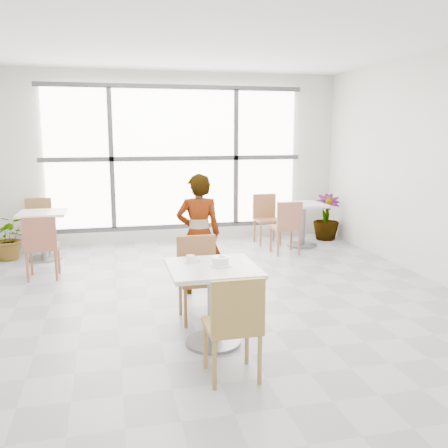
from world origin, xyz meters
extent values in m
plane|color=#9E9EA5|center=(0.00, 0.00, 0.00)|extent=(7.00, 7.00, 0.00)
plane|color=white|center=(0.00, 0.00, 3.00)|extent=(7.00, 7.00, 0.00)
plane|color=silver|center=(0.00, 3.50, 1.50)|extent=(6.00, 0.00, 6.00)
plane|color=silver|center=(0.00, -3.50, 1.50)|extent=(6.00, 0.00, 6.00)
cube|color=white|center=(0.00, 3.44, 1.50)|extent=(4.40, 0.04, 2.40)
cube|color=#3F3F42|center=(0.00, 3.41, 1.50)|extent=(4.60, 0.05, 0.08)
cube|color=#3F3F42|center=(-1.10, 3.41, 1.50)|extent=(0.08, 0.05, 2.40)
cube|color=#3F3F42|center=(1.10, 3.41, 1.50)|extent=(0.08, 0.05, 2.40)
cube|color=#3F3F42|center=(0.00, 3.41, 0.28)|extent=(4.60, 0.05, 0.08)
cube|color=#3F3F42|center=(0.00, 3.41, 2.72)|extent=(4.60, 0.05, 0.08)
cube|color=silver|center=(-0.27, -1.00, 0.73)|extent=(0.80, 0.80, 0.04)
cylinder|color=slate|center=(-0.27, -1.00, 0.35)|extent=(0.10, 0.10, 0.71)
cylinder|color=slate|center=(-0.27, -1.00, 0.01)|extent=(0.52, 0.52, 0.03)
cube|color=#A48242|center=(-0.26, -1.65, 0.43)|extent=(0.42, 0.42, 0.04)
cube|color=#A48242|center=(-0.26, -1.84, 0.66)|extent=(0.42, 0.04, 0.42)
cylinder|color=#A48242|center=(-0.08, -1.47, 0.21)|extent=(0.04, 0.04, 0.41)
cylinder|color=#A48242|center=(-0.08, -1.83, 0.21)|extent=(0.04, 0.04, 0.41)
cylinder|color=#A48242|center=(-0.44, -1.47, 0.21)|extent=(0.04, 0.04, 0.41)
cylinder|color=#A48242|center=(-0.44, -1.83, 0.21)|extent=(0.04, 0.04, 0.41)
cube|color=#96673D|center=(-0.28, -0.39, 0.43)|extent=(0.42, 0.42, 0.04)
cube|color=#96673D|center=(-0.28, -0.20, 0.66)|extent=(0.42, 0.04, 0.42)
cylinder|color=#96673D|center=(-0.46, -0.57, 0.21)|extent=(0.04, 0.04, 0.41)
cylinder|color=#96673D|center=(-0.46, -0.21, 0.21)|extent=(0.04, 0.04, 0.41)
cylinder|color=#96673D|center=(-0.10, -0.57, 0.21)|extent=(0.04, 0.04, 0.41)
cylinder|color=#96673D|center=(-0.10, -0.21, 0.21)|extent=(0.04, 0.04, 0.41)
cylinder|color=white|center=(-0.20, -1.00, 0.76)|extent=(0.21, 0.21, 0.01)
cylinder|color=white|center=(-0.20, -1.00, 0.80)|extent=(0.16, 0.16, 0.07)
torus|color=white|center=(-0.20, -1.00, 0.83)|extent=(0.16, 0.16, 0.01)
cylinder|color=beige|center=(-0.20, -1.00, 0.80)|extent=(0.14, 0.14, 0.05)
cylinder|color=#EBE597|center=(-0.19, -0.98, 0.83)|extent=(0.03, 0.03, 0.02)
cylinder|color=beige|center=(-0.20, -0.99, 0.84)|extent=(0.03, 0.03, 0.02)
cylinder|color=#F5E69E|center=(-0.20, -1.00, 0.83)|extent=(0.03, 0.03, 0.02)
cylinder|color=beige|center=(-0.19, -1.02, 0.83)|extent=(0.03, 0.03, 0.02)
cylinder|color=beige|center=(-0.18, -0.98, 0.83)|extent=(0.03, 0.03, 0.02)
cylinder|color=beige|center=(-0.21, -1.02, 0.83)|extent=(0.03, 0.03, 0.02)
cylinder|color=beige|center=(-0.16, -1.00, 0.82)|extent=(0.03, 0.03, 0.02)
cylinder|color=beige|center=(-0.20, -0.99, 0.83)|extent=(0.03, 0.03, 0.02)
cylinder|color=#ECE798|center=(-0.24, -1.01, 0.83)|extent=(0.03, 0.03, 0.01)
cylinder|color=beige|center=(-0.16, -1.01, 0.83)|extent=(0.03, 0.03, 0.02)
cylinder|color=#F4EB9D|center=(-0.22, -1.01, 0.83)|extent=(0.03, 0.03, 0.02)
cylinder|color=beige|center=(-0.17, -1.02, 0.83)|extent=(0.03, 0.03, 0.01)
cylinder|color=#F3E89D|center=(-0.23, -0.99, 0.82)|extent=(0.03, 0.03, 0.01)
cylinder|color=white|center=(-0.45, -0.83, 0.75)|extent=(0.13, 0.13, 0.01)
cylinder|color=white|center=(-0.45, -0.83, 0.79)|extent=(0.08, 0.08, 0.06)
torus|color=white|center=(-0.40, -0.83, 0.79)|extent=(0.05, 0.01, 0.05)
cylinder|color=black|center=(-0.45, -0.83, 0.81)|extent=(0.07, 0.07, 0.00)
cube|color=silver|center=(-0.40, -0.85, 0.76)|extent=(0.09, 0.05, 0.00)
sphere|color=silver|center=(-0.36, -0.84, 0.76)|extent=(0.02, 0.02, 0.02)
imported|color=black|center=(-0.13, 0.48, 0.74)|extent=(0.57, 0.40, 1.47)
cube|color=white|center=(-2.18, 2.63, 0.73)|extent=(0.70, 0.70, 0.04)
cylinder|color=slate|center=(-2.18, 2.63, 0.35)|extent=(0.10, 0.10, 0.71)
cylinder|color=slate|center=(-2.18, 2.63, 0.01)|extent=(0.52, 0.52, 0.03)
cube|color=silver|center=(2.08, 2.57, 0.73)|extent=(0.70, 0.70, 0.04)
cylinder|color=slate|center=(2.08, 2.57, 0.35)|extent=(0.10, 0.10, 0.71)
cylinder|color=slate|center=(2.08, 2.57, 0.01)|extent=(0.52, 0.52, 0.03)
cube|color=#935541|center=(-2.07, 1.58, 0.43)|extent=(0.42, 0.42, 0.04)
cube|color=#935541|center=(-2.07, 1.39, 0.66)|extent=(0.42, 0.04, 0.42)
cylinder|color=#935541|center=(-1.89, 1.76, 0.21)|extent=(0.04, 0.04, 0.41)
cylinder|color=#935541|center=(-1.89, 1.40, 0.21)|extent=(0.04, 0.04, 0.41)
cylinder|color=#935541|center=(-2.25, 1.76, 0.21)|extent=(0.04, 0.04, 0.41)
cylinder|color=#935541|center=(-2.25, 1.40, 0.21)|extent=(0.04, 0.04, 0.41)
cube|color=brown|center=(-2.33, 3.20, 0.43)|extent=(0.42, 0.42, 0.04)
cube|color=brown|center=(-2.33, 3.39, 0.66)|extent=(0.42, 0.04, 0.42)
cylinder|color=brown|center=(-2.51, 3.02, 0.21)|extent=(0.04, 0.04, 0.41)
cylinder|color=brown|center=(-2.51, 3.38, 0.21)|extent=(0.04, 0.04, 0.41)
cylinder|color=brown|center=(-2.15, 3.02, 0.21)|extent=(0.04, 0.04, 0.41)
cylinder|color=brown|center=(-2.15, 3.38, 0.21)|extent=(0.04, 0.04, 0.41)
cube|color=#9A5E47|center=(1.60, 2.13, 0.43)|extent=(0.42, 0.42, 0.04)
cube|color=#9A5E47|center=(1.60, 1.94, 0.66)|extent=(0.42, 0.04, 0.42)
cylinder|color=#9A5E47|center=(1.78, 2.31, 0.21)|extent=(0.04, 0.04, 0.41)
cylinder|color=#9A5E47|center=(1.78, 1.95, 0.21)|extent=(0.04, 0.04, 0.41)
cylinder|color=#9A5E47|center=(1.42, 2.31, 0.21)|extent=(0.04, 0.04, 0.41)
cylinder|color=#9A5E47|center=(1.42, 1.95, 0.21)|extent=(0.04, 0.04, 0.41)
cube|color=#935F3C|center=(1.54, 2.86, 0.43)|extent=(0.42, 0.42, 0.04)
cube|color=#935F3C|center=(1.54, 3.05, 0.66)|extent=(0.42, 0.04, 0.42)
cylinder|color=#935F3C|center=(1.36, 2.68, 0.21)|extent=(0.04, 0.04, 0.41)
cylinder|color=#935F3C|center=(1.36, 3.04, 0.21)|extent=(0.04, 0.04, 0.41)
cylinder|color=#935F3C|center=(1.72, 2.68, 0.21)|extent=(0.04, 0.04, 0.41)
cylinder|color=#935F3C|center=(1.72, 3.04, 0.21)|extent=(0.04, 0.04, 0.41)
imported|color=#4C8547|center=(-2.70, 2.76, 0.35)|extent=(0.64, 0.55, 0.70)
imported|color=#49743C|center=(2.70, 2.95, 0.42)|extent=(0.61, 0.61, 0.84)
camera|label=1|loc=(-1.16, -5.20, 1.94)|focal=39.09mm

